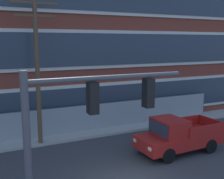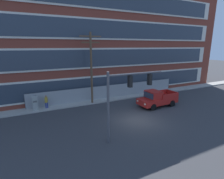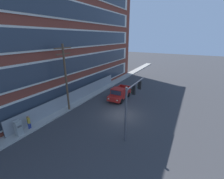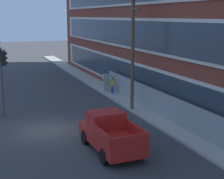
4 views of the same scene
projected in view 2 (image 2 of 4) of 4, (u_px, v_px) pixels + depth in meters
The scene contains 9 objects.
ground_plane at pixel (138, 120), 17.47m from camera, with size 160.00×160.00×0.00m, color #38383A.
sidewalk_building_side at pixel (106, 99), 24.07m from camera, with size 80.00×1.81×0.16m, color #9E9B93.
brick_mill_building at pixel (68, 30), 24.75m from camera, with size 51.42×9.05×18.71m.
chain_link_fence at pixel (110, 92), 24.51m from camera, with size 21.65×0.06×1.97m.
traffic_signal_mast at pixel (125, 92), 13.16m from camera, with size 4.86×0.43×5.50m.
pickup_truck_red at pixel (157, 99), 21.36m from camera, with size 5.06×2.26×2.02m.
utility_pole_near_corner at pixel (91, 65), 21.31m from camera, with size 2.65×0.26×8.85m.
electrical_cabinet at pixel (35, 104), 19.70m from camera, with size 0.58×0.56×1.76m.
pedestrian_near_cabinet at pixel (46, 101), 20.35m from camera, with size 0.36×0.46×1.69m.
Camera 2 is at (-9.46, -13.39, 7.27)m, focal length 28.00 mm.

